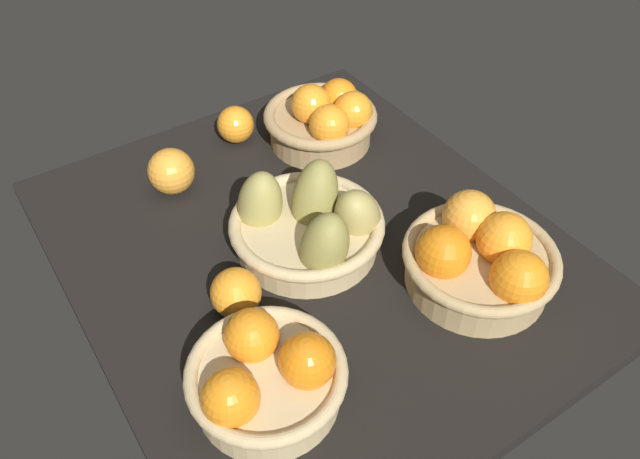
{
  "coord_description": "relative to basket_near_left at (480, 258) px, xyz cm",
  "views": [
    {
      "loc": [
        -60.03,
        38.42,
        74.81
      ],
      "look_at": [
        -1.5,
        -0.66,
        7.0
      ],
      "focal_mm": 35.52,
      "sensor_mm": 36.0,
      "label": 1
    }
  ],
  "objects": [
    {
      "name": "market_tray",
      "position": [
        20.37,
        16.13,
        -6.57
      ],
      "size": [
        84.0,
        72.0,
        3.0
      ],
      "primitive_type": "cube",
      "color": "black",
      "rests_on": "ground"
    },
    {
      "name": "basket_near_left",
      "position": [
        0.0,
        0.0,
        0.0
      ],
      "size": [
        22.89,
        22.89,
        11.77
      ],
      "color": "tan",
      "rests_on": "market_tray"
    },
    {
      "name": "basket_center_pears",
      "position": [
        20.22,
        16.64,
        -0.52
      ],
      "size": [
        24.21,
        25.19,
        15.24
      ],
      "color": "tan",
      "rests_on": "market_tray"
    },
    {
      "name": "basket_near_right",
      "position": [
        42.19,
        -1.12,
        -0.08
      ],
      "size": [
        21.2,
        21.2,
        12.02
      ],
      "color": "tan",
      "rests_on": "market_tray"
    },
    {
      "name": "basket_far_left",
      "position": [
        0.44,
        35.81,
        -0.6
      ],
      "size": [
        20.3,
        20.3,
        10.62
      ],
      "color": "tan",
      "rests_on": "market_tray"
    },
    {
      "name": "loose_orange_front_gap",
      "position": [
        44.95,
        28.67,
        -1.06
      ],
      "size": [
        8.01,
        8.01,
        8.01
      ],
      "primitive_type": "sphere",
      "color": "#F49E33",
      "rests_on": "market_tray"
    },
    {
      "name": "loose_orange_back_gap",
      "position": [
        15.04,
        32.27,
        -1.41
      ],
      "size": [
        7.31,
        7.31,
        7.31
      ],
      "primitive_type": "sphere",
      "color": "orange",
      "rests_on": "market_tray"
    },
    {
      "name": "loose_orange_side_gap",
      "position": [
        51.84,
        12.58,
        -1.58
      ],
      "size": [
        6.98,
        6.98,
        6.98
      ],
      "primitive_type": "sphere",
      "color": "orange",
      "rests_on": "market_tray"
    }
  ]
}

